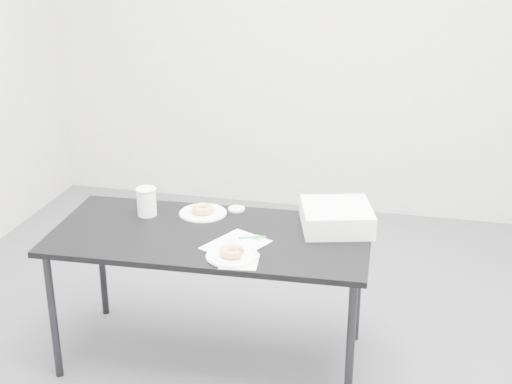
% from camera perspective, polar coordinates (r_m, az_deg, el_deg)
% --- Properties ---
extents(floor, '(4.00, 4.00, 0.00)m').
position_cam_1_polar(floor, '(3.71, -0.36, -12.76)').
color(floor, '#47464B').
rests_on(floor, ground).
extents(wall_back, '(4.00, 0.02, 2.70)m').
position_cam_1_polar(wall_back, '(5.09, 5.04, 13.04)').
color(wall_back, silver).
rests_on(wall_back, floor).
extents(table, '(1.52, 0.76, 0.68)m').
position_cam_1_polar(table, '(3.38, -3.66, -4.11)').
color(table, black).
rests_on(table, floor).
extents(scorecard, '(0.31, 0.34, 0.00)m').
position_cam_1_polar(scorecard, '(3.24, -1.63, -4.23)').
color(scorecard, white).
rests_on(scorecard, table).
extents(logo_patch, '(0.06, 0.06, 0.00)m').
position_cam_1_polar(logo_patch, '(3.30, 0.07, -3.64)').
color(logo_patch, green).
rests_on(logo_patch, scorecard).
extents(pen, '(0.12, 0.05, 0.01)m').
position_cam_1_polar(pen, '(3.29, -0.31, -3.64)').
color(pen, '#0D925E').
rests_on(pen, scorecard).
extents(napkin, '(0.18, 0.18, 0.00)m').
position_cam_1_polar(napkin, '(3.09, -1.34, -5.56)').
color(napkin, white).
rests_on(napkin, table).
extents(plate_near, '(0.23, 0.23, 0.01)m').
position_cam_1_polar(plate_near, '(3.12, -1.92, -5.14)').
color(plate_near, white).
rests_on(plate_near, napkin).
extents(donut_near, '(0.11, 0.11, 0.04)m').
position_cam_1_polar(donut_near, '(3.11, -1.93, -4.79)').
color(donut_near, '#E49748').
rests_on(donut_near, plate_near).
extents(plate_far, '(0.24, 0.24, 0.01)m').
position_cam_1_polar(plate_far, '(3.57, -4.26, -1.69)').
color(plate_far, white).
rests_on(plate_far, table).
extents(donut_far, '(0.14, 0.14, 0.04)m').
position_cam_1_polar(donut_far, '(3.56, -4.27, -1.37)').
color(donut_far, '#E49748').
rests_on(donut_far, plate_far).
extents(coffee_cup, '(0.09, 0.09, 0.14)m').
position_cam_1_polar(coffee_cup, '(3.57, -8.75, -0.77)').
color(coffee_cup, white).
rests_on(coffee_cup, table).
extents(cup_lid, '(0.08, 0.08, 0.01)m').
position_cam_1_polar(cup_lid, '(3.61, -1.57, -1.37)').
color(cup_lid, white).
rests_on(cup_lid, table).
extents(bakery_box, '(0.40, 0.40, 0.11)m').
position_cam_1_polar(bakery_box, '(3.41, 6.46, -2.01)').
color(bakery_box, white).
rests_on(bakery_box, table).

